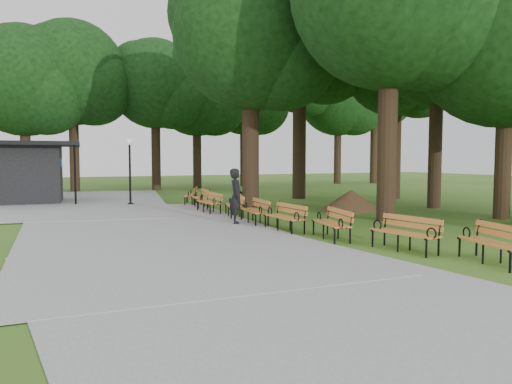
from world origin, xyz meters
name	(u,v)px	position (x,y,z in m)	size (l,w,h in m)	color
ground	(303,236)	(0.00, 0.00, 0.00)	(100.00, 100.00, 0.00)	#38631C
path	(143,230)	(-4.00, 3.00, 0.03)	(12.00, 38.00, 0.06)	gray
person	(236,197)	(-0.79, 3.17, 0.96)	(0.70, 0.46, 1.92)	black
kiosk	(21,173)	(-7.64, 15.03, 1.54)	(4.93, 4.29, 3.09)	black
lamp_post	(130,157)	(-2.85, 11.60, 2.31)	(0.32, 0.32, 3.22)	black
dirt_mound	(351,200)	(5.53, 5.30, 0.45)	(2.32, 2.32, 0.90)	#47301C
bench_0	(492,243)	(1.87, -4.87, 0.44)	(1.90, 0.64, 0.88)	#CA752E
bench_1	(404,233)	(1.11, -2.98, 0.44)	(1.90, 0.64, 0.88)	#CA752E
bench_2	(331,224)	(0.49, -0.73, 0.44)	(1.90, 0.64, 0.88)	#CA752E
bench_3	(284,217)	(-0.04, 1.08, 0.44)	(1.90, 0.64, 0.88)	#CA752E
bench_4	(254,211)	(-0.14, 3.10, 0.44)	(1.90, 0.64, 0.88)	#CA752E
bench_5	(234,206)	(-0.07, 5.13, 0.44)	(1.90, 0.64, 0.88)	#CA752E
bench_6	(209,202)	(-0.50, 6.89, 0.44)	(1.90, 0.64, 0.88)	#CA752E
bench_7	(200,198)	(-0.15, 9.15, 0.44)	(1.90, 0.64, 0.88)	#CA752E
bench_8	(191,195)	(-0.06, 10.87, 0.44)	(1.90, 0.64, 0.88)	#CA752E
lawn_tree_1	(438,38)	(9.60, 4.57, 7.65)	(6.11, 6.11, 10.76)	black
lawn_tree_2	(250,34)	(2.06, 8.34, 7.92)	(7.07, 7.07, 11.51)	black
lawn_tree_3	(508,33)	(8.85, 0.44, 6.83)	(6.95, 6.95, 10.33)	black
lawn_tree_4	(300,38)	(6.56, 11.71, 8.93)	(7.22, 7.22, 12.59)	black
lawn_tree_5	(398,62)	(11.33, 9.22, 7.58)	(6.06, 6.06, 10.65)	black
tree_backdrop	(228,81)	(6.83, 23.31, 8.23)	(35.87, 9.25, 16.46)	black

